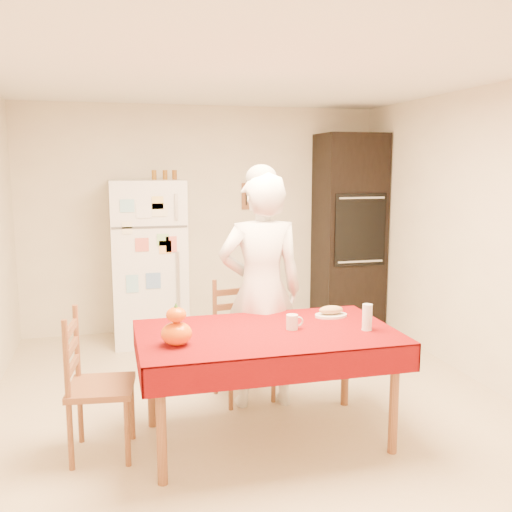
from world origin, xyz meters
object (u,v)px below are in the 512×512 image
object	(u,v)px
coffee_mug	(292,322)
seated_woman	(261,291)
oven_cabinet	(349,231)
chair_far	(241,335)
dining_table	(267,341)
bread_plate	(331,315)
wine_glass	(367,317)
chair_left	(91,379)
pumpkin_lower	(177,334)
refrigerator	(149,262)

from	to	relation	value
coffee_mug	seated_woman	bearing A→B (deg)	95.71
oven_cabinet	coffee_mug	xyz separation A→B (m)	(-1.50, -2.52, -0.29)
chair_far	coffee_mug	size ratio (longest dim) A/B	9.50
dining_table	seated_woman	size ratio (longest dim) A/B	0.95
bread_plate	chair_far	bearing A→B (deg)	135.20
wine_glass	chair_left	bearing A→B (deg)	172.91
pumpkin_lower	wine_glass	xyz separation A→B (m)	(1.27, 0.00, 0.02)
refrigerator	chair_left	bearing A→B (deg)	-102.71
coffee_mug	chair_left	bearing A→B (deg)	176.44
chair_left	pumpkin_lower	bearing A→B (deg)	-106.36
seated_woman	bread_plate	distance (m)	0.57
dining_table	chair_far	bearing A→B (deg)	89.92
pumpkin_lower	coffee_mug	bearing A→B (deg)	10.28
coffee_mug	oven_cabinet	bearing A→B (deg)	59.12
refrigerator	wine_glass	bearing A→B (deg)	-64.34
refrigerator	coffee_mug	bearing A→B (deg)	-72.57
seated_woman	wine_glass	bearing A→B (deg)	130.57
wine_glass	bread_plate	bearing A→B (deg)	105.28
dining_table	chair_left	distance (m)	1.16
seated_woman	coffee_mug	world-z (taller)	seated_woman
coffee_mug	pumpkin_lower	xyz separation A→B (m)	(-0.79, -0.14, 0.02)
chair_far	pumpkin_lower	bearing A→B (deg)	-132.94
oven_cabinet	seated_woman	xyz separation A→B (m)	(-1.56, -1.93, -0.20)
chair_left	pumpkin_lower	world-z (taller)	chair_left
chair_far	chair_left	world-z (taller)	same
dining_table	pumpkin_lower	distance (m)	0.65
coffee_mug	bread_plate	size ratio (longest dim) A/B	0.42
chair_left	coffee_mug	bearing A→B (deg)	-86.79
pumpkin_lower	oven_cabinet	bearing A→B (deg)	49.24
chair_far	seated_woman	xyz separation A→B (m)	(0.12, -0.20, 0.39)
chair_far	pumpkin_lower	distance (m)	1.16
refrigerator	pumpkin_lower	bearing A→B (deg)	-90.28
seated_woman	dining_table	bearing A→B (deg)	82.64
seated_woman	bread_plate	xyz separation A→B (m)	(0.43, -0.35, -0.13)
refrigerator	bread_plate	world-z (taller)	refrigerator
oven_cabinet	coffee_mug	size ratio (longest dim) A/B	22.00
coffee_mug	chair_far	bearing A→B (deg)	102.50
chair_left	coffee_mug	world-z (taller)	chair_left
oven_cabinet	wine_glass	size ratio (longest dim) A/B	12.50
dining_table	chair_left	size ratio (longest dim) A/B	1.79
wine_glass	bread_plate	xyz separation A→B (m)	(-0.10, 0.38, -0.08)
refrigerator	seated_woman	xyz separation A→B (m)	(0.72, -1.89, 0.05)
dining_table	bread_plate	world-z (taller)	bread_plate
oven_cabinet	bread_plate	size ratio (longest dim) A/B	9.17
oven_cabinet	coffee_mug	bearing A→B (deg)	-120.88
chair_left	seated_woman	size ratio (longest dim) A/B	0.53
chair_left	wine_glass	bearing A→B (deg)	-90.31
dining_table	coffee_mug	bearing A→B (deg)	-1.41
chair_far	seated_woman	world-z (taller)	seated_woman
seated_woman	pumpkin_lower	xyz separation A→B (m)	(-0.73, -0.73, -0.07)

